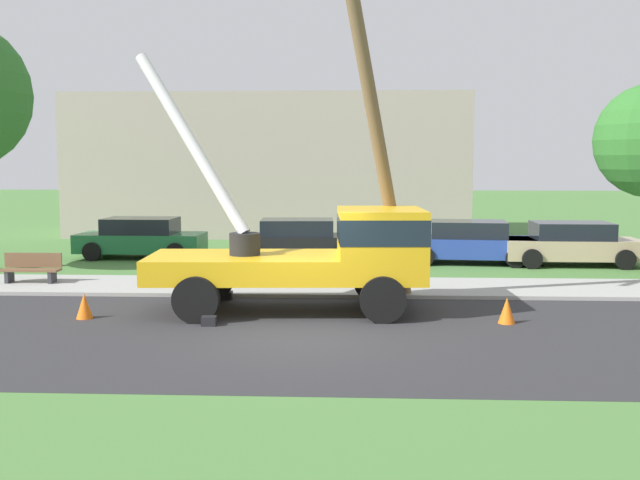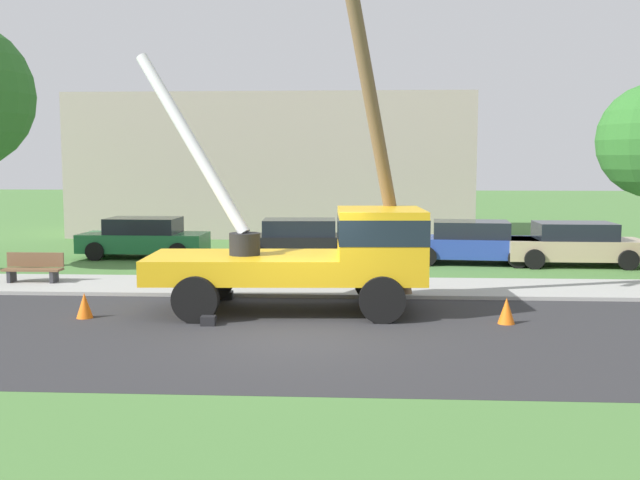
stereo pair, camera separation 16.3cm
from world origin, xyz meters
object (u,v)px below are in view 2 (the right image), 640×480
at_px(leaning_utility_pole, 374,118).
at_px(traffic_cone_ahead, 506,311).
at_px(parked_sedan_black, 299,240).
at_px(parked_sedan_tan, 574,244).
at_px(traffic_cone_curbside, 372,290).
at_px(park_bench, 34,269).
at_px(parked_sedan_green, 144,238).
at_px(parked_sedan_blue, 471,242).
at_px(utility_truck, 323,250).
at_px(traffic_cone_behind, 84,305).

xyz_separation_m(leaning_utility_pole, traffic_cone_ahead, (2.79, -1.75, -4.13)).
height_order(parked_sedan_black, parked_sedan_tan, same).
relative_size(leaning_utility_pole, parked_sedan_black, 1.92).
bearing_deg(traffic_cone_curbside, parked_sedan_tan, 44.49).
bearing_deg(leaning_utility_pole, park_bench, 165.56).
height_order(traffic_cone_ahead, parked_sedan_tan, parked_sedan_tan).
xyz_separation_m(traffic_cone_ahead, parked_sedan_green, (-10.78, 10.11, 0.43)).
height_order(traffic_cone_ahead, parked_sedan_blue, parked_sedan_blue).
distance_m(traffic_cone_curbside, parked_sedan_green, 11.13).
distance_m(traffic_cone_ahead, parked_sedan_green, 14.79).
bearing_deg(utility_truck, traffic_cone_curbside, 48.05).
relative_size(utility_truck, leaning_utility_pole, 0.80).
bearing_deg(utility_truck, traffic_cone_ahead, -15.67).
bearing_deg(traffic_cone_behind, leaning_utility_pole, 15.01).
bearing_deg(parked_sedan_tan, traffic_cone_ahead, -113.53).
height_order(parked_sedan_black, parked_sedan_blue, same).
xyz_separation_m(utility_truck, traffic_cone_behind, (-5.18, -1.05, -1.13)).
xyz_separation_m(traffic_cone_behind, parked_sedan_black, (3.90, 9.70, 0.43)).
relative_size(traffic_cone_curbside, parked_sedan_black, 0.12).
bearing_deg(traffic_cone_curbside, traffic_cone_behind, -159.97).
height_order(leaning_utility_pole, traffic_cone_ahead, leaning_utility_pole).
xyz_separation_m(parked_sedan_blue, park_bench, (-12.69, -5.14, -0.25)).
height_order(traffic_cone_behind, parked_sedan_black, parked_sedan_black).
distance_m(traffic_cone_behind, parked_sedan_blue, 13.40).
xyz_separation_m(traffic_cone_ahead, parked_sedan_blue, (0.59, 9.29, 0.43)).
distance_m(traffic_cone_curbside, parked_sedan_blue, 7.74).
xyz_separation_m(parked_sedan_blue, parked_sedan_tan, (3.30, -0.35, 0.00)).
distance_m(leaning_utility_pole, parked_sedan_black, 9.14).
bearing_deg(traffic_cone_behind, traffic_cone_ahead, -0.35).
bearing_deg(traffic_cone_ahead, park_bench, 161.09).
height_order(parked_sedan_black, park_bench, parked_sedan_black).
distance_m(utility_truck, parked_sedan_blue, 9.38).
bearing_deg(parked_sedan_tan, traffic_cone_curbside, -135.51).
xyz_separation_m(traffic_cone_curbside, parked_sedan_tan, (6.70, 6.58, 0.43)).
bearing_deg(park_bench, traffic_cone_ahead, -18.91).
bearing_deg(traffic_cone_ahead, parked_sedan_blue, 86.37).
distance_m(leaning_utility_pole, traffic_cone_ahead, 5.29).
bearing_deg(parked_sedan_black, park_bench, -140.85).
bearing_deg(parked_sedan_tan, utility_truck, -134.97).
xyz_separation_m(utility_truck, traffic_cone_curbside, (1.12, 1.25, -1.13)).
xyz_separation_m(traffic_cone_ahead, parked_sedan_tan, (3.89, 8.93, 0.43)).
bearing_deg(parked_sedan_black, parked_sedan_tan, -5.13).
distance_m(parked_sedan_green, parked_sedan_blue, 11.40).
height_order(parked_sedan_tan, park_bench, parked_sedan_tan).
relative_size(utility_truck, traffic_cone_curbside, 12.28).
bearing_deg(traffic_cone_behind, parked_sedan_blue, 43.59).
relative_size(utility_truck, parked_sedan_green, 1.55).
xyz_separation_m(parked_sedan_black, park_bench, (-6.89, -5.61, -0.25)).
bearing_deg(traffic_cone_ahead, parked_sedan_tan, 66.47).
bearing_deg(parked_sedan_black, traffic_cone_ahead, -61.87).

